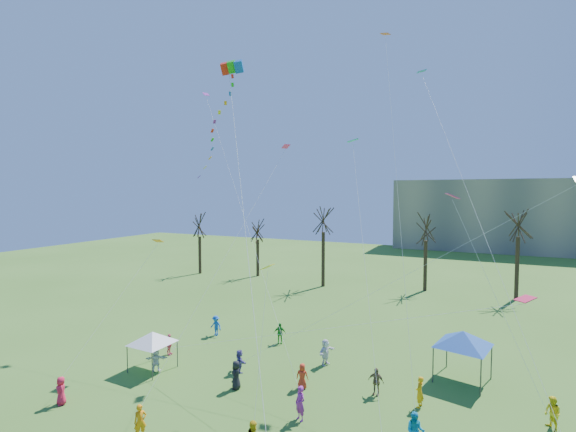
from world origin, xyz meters
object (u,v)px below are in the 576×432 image
at_px(distant_building, 549,216).
at_px(big_box_kite, 220,128).
at_px(canopy_tent_blue, 463,339).
at_px(canopy_tent_white, 152,338).

height_order(distant_building, big_box_kite, big_box_kite).
xyz_separation_m(distant_building, canopy_tent_blue, (-14.09, -68.65, -4.71)).
distance_m(distant_building, canopy_tent_white, 83.26).
bearing_deg(canopy_tent_blue, canopy_tent_white, -159.25).
bearing_deg(big_box_kite, canopy_tent_blue, 18.46).
xyz_separation_m(big_box_kite, canopy_tent_blue, (15.27, 5.10, -13.82)).
relative_size(canopy_tent_white, canopy_tent_blue, 0.84).
height_order(distant_building, canopy_tent_blue, distant_building).
distance_m(big_box_kite, canopy_tent_blue, 21.21).
distance_m(distant_building, big_box_kite, 79.89).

